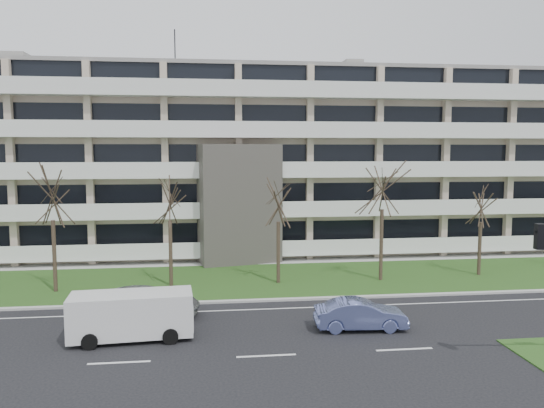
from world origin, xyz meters
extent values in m
plane|color=black|center=(0.00, 0.00, 0.00)|extent=(160.00, 160.00, 0.00)
cube|color=#2C531B|center=(0.00, 13.00, 0.03)|extent=(90.00, 10.00, 0.06)
cube|color=#B2B2AD|center=(0.00, 8.00, 0.06)|extent=(90.00, 0.35, 0.12)
cube|color=#B2B2AD|center=(0.00, 18.50, 0.04)|extent=(90.00, 2.00, 0.08)
cube|color=white|center=(0.00, 6.50, 0.01)|extent=(90.00, 0.12, 0.01)
cube|color=#C0AC95|center=(0.00, 25.50, 7.50)|extent=(60.00, 12.00, 15.00)
cube|color=gray|center=(0.00, 25.50, 15.15)|extent=(60.50, 12.50, 0.30)
cube|color=#4C4742|center=(0.00, 18.50, 4.50)|extent=(6.39, 3.69, 9.00)
cube|color=black|center=(0.00, 18.30, 2.00)|extent=(4.92, 1.19, 3.50)
cube|color=gray|center=(-18.00, 25.50, 15.90)|extent=(2.00, 2.00, 1.20)
cylinder|color=black|center=(-5.00, 25.50, 17.00)|extent=(0.10, 0.10, 3.50)
cube|color=black|center=(0.00, 19.48, 2.10)|extent=(58.00, 0.10, 1.80)
cube|color=white|center=(0.00, 18.80, 0.60)|extent=(58.00, 1.40, 0.22)
cube|color=white|center=(0.00, 18.15, 1.20)|extent=(58.00, 0.08, 1.00)
cube|color=black|center=(0.00, 19.48, 5.10)|extent=(58.00, 0.10, 1.80)
cube|color=white|center=(0.00, 18.80, 3.60)|extent=(58.00, 1.40, 0.22)
cube|color=white|center=(0.00, 18.15, 4.20)|extent=(58.00, 0.08, 1.00)
cube|color=black|center=(0.00, 19.48, 8.10)|extent=(58.00, 0.10, 1.80)
cube|color=white|center=(0.00, 18.80, 6.60)|extent=(58.00, 1.40, 0.22)
cube|color=white|center=(0.00, 18.15, 7.20)|extent=(58.00, 0.08, 1.00)
cube|color=black|center=(0.00, 19.48, 11.10)|extent=(58.00, 0.10, 1.80)
cube|color=white|center=(0.00, 18.80, 9.60)|extent=(58.00, 1.40, 0.22)
cube|color=white|center=(0.00, 18.15, 10.20)|extent=(58.00, 0.08, 1.00)
cube|color=black|center=(0.00, 19.48, 14.10)|extent=(58.00, 0.10, 1.80)
cube|color=white|center=(0.00, 18.80, 12.60)|extent=(58.00, 1.40, 0.22)
cube|color=white|center=(0.00, 18.15, 13.20)|extent=(58.00, 0.08, 1.00)
imported|color=#A7A9AE|center=(-5.58, 5.98, 0.77)|extent=(5.87, 3.48, 1.53)
imported|color=#6A76B8|center=(4.85, 2.76, 0.72)|extent=(4.47, 1.81, 1.44)
cube|color=white|center=(-5.85, 2.74, 1.16)|extent=(5.57, 2.40, 1.91)
cube|color=black|center=(-5.85, 2.74, 1.71)|extent=(5.15, 2.22, 0.70)
cube|color=white|center=(-3.29, 2.92, 1.01)|extent=(0.49, 1.93, 1.21)
cylinder|color=black|center=(-7.49, 1.61, 0.35)|extent=(0.72, 0.30, 0.70)
cylinder|color=black|center=(-7.63, 3.62, 0.35)|extent=(0.72, 0.30, 0.70)
cylinder|color=black|center=(-4.07, 1.86, 0.35)|extent=(0.72, 0.30, 0.70)
cylinder|color=black|center=(-4.22, 3.87, 0.35)|extent=(0.72, 0.30, 0.70)
cube|color=black|center=(9.88, -3.15, 5.37)|extent=(0.34, 0.34, 0.96)
sphere|color=red|center=(9.88, -3.15, 5.68)|extent=(0.19, 0.19, 0.19)
sphere|color=orange|center=(9.88, -3.15, 5.37)|extent=(0.19, 0.19, 0.19)
sphere|color=green|center=(9.88, -3.15, 5.07)|extent=(0.19, 0.19, 0.19)
cylinder|color=#382B21|center=(-11.57, 11.43, 2.20)|extent=(0.24, 0.24, 4.39)
cylinder|color=#382B21|center=(-4.72, 11.98, 2.08)|extent=(0.24, 0.24, 4.16)
cylinder|color=#382B21|center=(2.09, 11.93, 2.01)|extent=(0.24, 0.24, 4.02)
cylinder|color=#382B21|center=(8.89, 11.87, 2.36)|extent=(0.24, 0.24, 4.72)
cylinder|color=#382B21|center=(16.02, 12.43, 1.85)|extent=(0.24, 0.24, 3.70)
camera|label=1|loc=(-2.32, -21.25, 8.57)|focal=35.00mm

